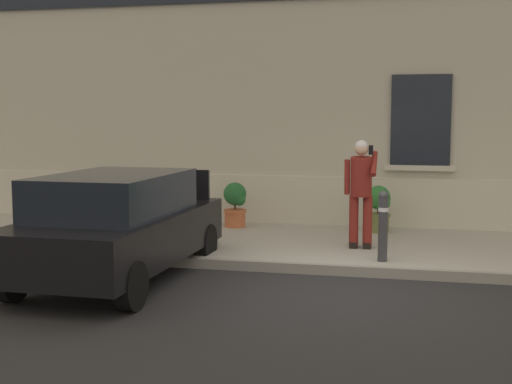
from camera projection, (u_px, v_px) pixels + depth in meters
name	position (u px, v px, depth m)	size (l,w,h in m)	color
ground_plane	(330.00, 291.00, 9.01)	(80.00, 80.00, 0.00)	#232326
sidewalk	(351.00, 246.00, 11.71)	(24.00, 3.60, 0.15)	#99968E
curb_edge	(338.00, 270.00, 9.91)	(24.00, 0.12, 0.15)	gray
building_facade	(366.00, 43.00, 13.72)	(24.00, 1.52, 7.50)	#B2AD9E
hatchback_car_black	(119.00, 224.00, 9.55)	(1.84, 4.09, 1.50)	black
bollard_near_person	(383.00, 223.00, 10.10)	(0.15, 0.15, 1.04)	#333338
bollard_far_left	(180.00, 216.00, 10.82)	(0.15, 0.15, 1.04)	#333338
person_on_phone	(361.00, 187.00, 11.02)	(0.51, 0.47, 1.75)	maroon
planter_charcoal	(108.00, 199.00, 13.99)	(0.44, 0.44, 0.86)	#2D2D30
planter_terracotta	(235.00, 203.00, 13.25)	(0.44, 0.44, 0.86)	#B25B38
planter_olive	(379.00, 207.00, 12.67)	(0.44, 0.44, 0.86)	#606B38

